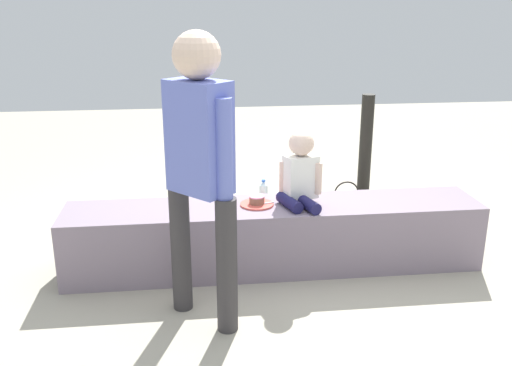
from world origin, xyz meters
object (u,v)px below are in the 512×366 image
(gift_bag, at_px, (181,186))
(adult_standing, at_px, (200,156))
(handbag_black_leather, at_px, (346,204))
(child_seated, at_px, (300,173))
(cake_box_white, at_px, (297,193))
(water_bottle_near_gift, at_px, (263,193))
(cake_plate, at_px, (257,202))
(water_bottle_far_side, at_px, (258,223))
(party_cup_red, at_px, (258,205))

(gift_bag, bearing_deg, adult_standing, -85.65)
(handbag_black_leather, bearing_deg, child_seated, -124.09)
(cake_box_white, bearing_deg, handbag_black_leather, -57.18)
(water_bottle_near_gift, bearing_deg, child_seated, -86.18)
(cake_plate, height_order, gift_bag, cake_plate)
(water_bottle_far_side, bearing_deg, adult_standing, -111.01)
(adult_standing, distance_m, party_cup_red, 1.95)
(gift_bag, height_order, party_cup_red, gift_bag)
(child_seated, distance_m, water_bottle_far_side, 0.81)
(child_seated, height_order, party_cup_red, child_seated)
(child_seated, relative_size, cake_plate, 2.16)
(gift_bag, distance_m, water_bottle_near_gift, 0.73)
(gift_bag, height_order, water_bottle_near_gift, gift_bag)
(child_seated, xyz_separation_m, gift_bag, (-0.80, 1.33, -0.50))
(cake_plate, xyz_separation_m, party_cup_red, (0.14, 1.04, -0.41))
(cake_plate, height_order, cake_box_white, cake_plate)
(cake_plate, height_order, water_bottle_far_side, cake_plate)
(adult_standing, height_order, cake_plate, adult_standing)
(child_seated, bearing_deg, party_cup_red, 97.90)
(child_seated, height_order, handbag_black_leather, child_seated)
(adult_standing, xyz_separation_m, cake_box_white, (0.89, 1.91, -0.90))
(child_seated, xyz_separation_m, handbag_black_leather, (0.56, 0.82, -0.54))
(cake_plate, height_order, party_cup_red, cake_plate)
(cake_plate, bearing_deg, gift_bag, 111.37)
(child_seated, xyz_separation_m, water_bottle_far_side, (-0.21, 0.55, -0.56))
(gift_bag, xyz_separation_m, party_cup_red, (0.65, -0.28, -0.11))
(adult_standing, bearing_deg, party_cup_red, 72.95)
(water_bottle_near_gift, xyz_separation_m, cake_box_white, (0.32, 0.10, -0.05))
(adult_standing, relative_size, handbag_black_leather, 5.06)
(party_cup_red, bearing_deg, cake_box_white, 33.78)
(cake_plate, bearing_deg, party_cup_red, 82.53)
(adult_standing, bearing_deg, water_bottle_far_side, 68.99)
(adult_standing, xyz_separation_m, handbag_black_leather, (1.21, 1.42, -0.84))
(party_cup_red, bearing_deg, child_seated, -82.10)
(handbag_black_leather, bearing_deg, adult_standing, -130.30)
(handbag_black_leather, bearing_deg, water_bottle_near_gift, 148.56)
(adult_standing, distance_m, water_bottle_near_gift, 2.08)
(gift_bag, bearing_deg, handbag_black_leather, -20.45)
(adult_standing, relative_size, water_bottle_near_gift, 6.98)
(cake_box_white, bearing_deg, water_bottle_far_side, -120.70)
(cake_plate, relative_size, party_cup_red, 2.26)
(cake_plate, xyz_separation_m, cake_box_white, (0.52, 1.30, -0.41))
(cake_plate, bearing_deg, child_seated, -1.04)
(party_cup_red, bearing_deg, cake_plate, -97.47)
(water_bottle_far_side, height_order, party_cup_red, water_bottle_far_side)
(water_bottle_far_side, bearing_deg, child_seated, -68.93)
(child_seated, bearing_deg, water_bottle_far_side, 111.07)
(gift_bag, height_order, handbag_black_leather, gift_bag)
(cake_plate, distance_m, cake_box_white, 1.46)
(water_bottle_near_gift, distance_m, cake_box_white, 0.34)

